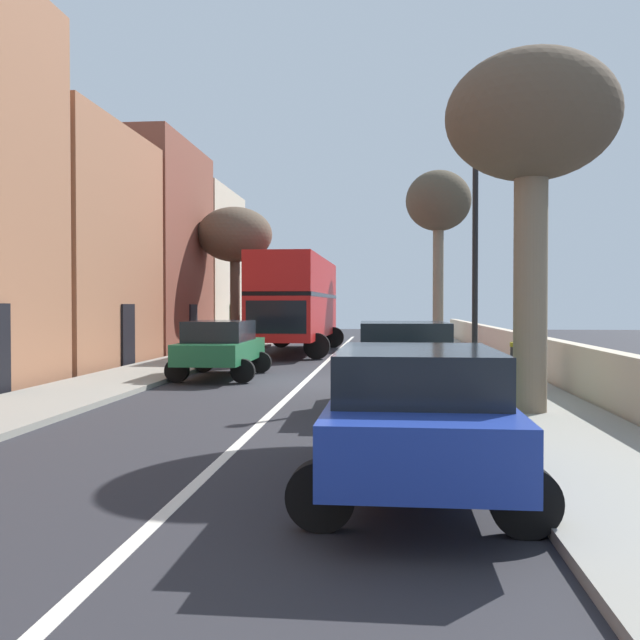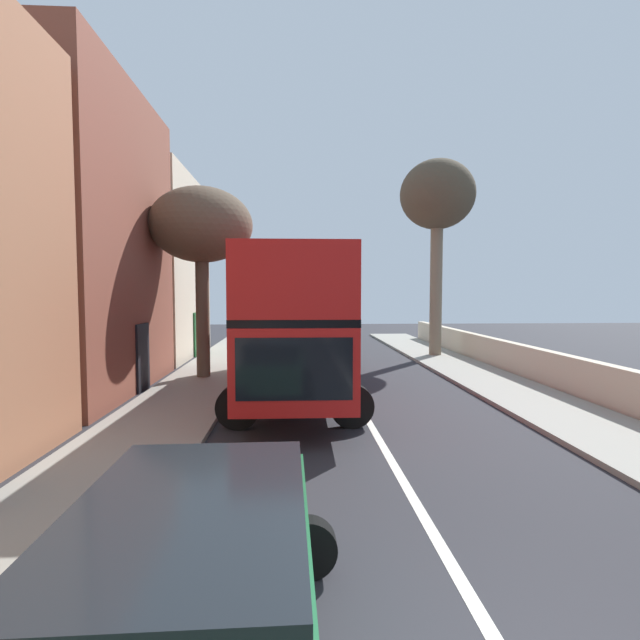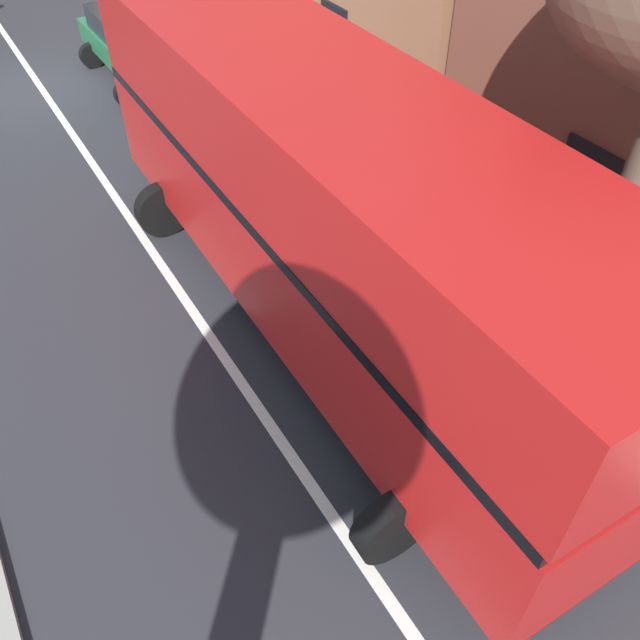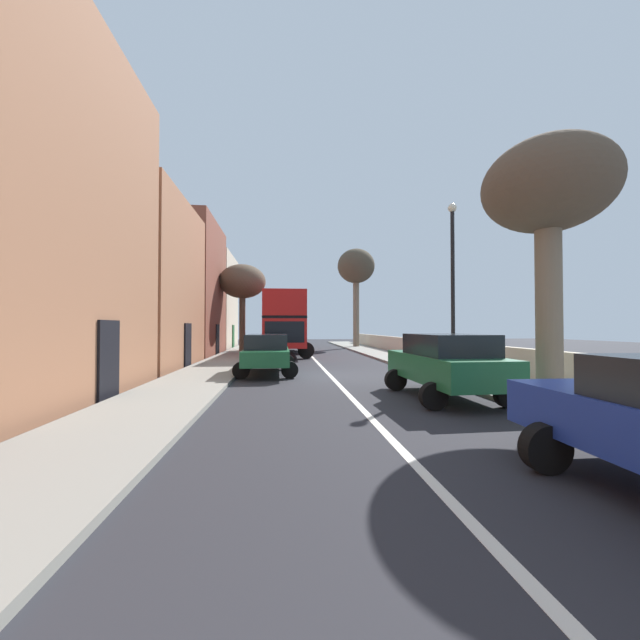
% 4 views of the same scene
% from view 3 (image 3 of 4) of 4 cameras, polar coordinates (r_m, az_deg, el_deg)
% --- Properties ---
extents(ground_plane, '(84.00, 84.00, 0.00)m').
position_cam_3_polar(ground_plane, '(19.44, -23.17, 18.11)').
color(ground_plane, '#28282D').
extents(road_centre_line, '(0.16, 54.00, 0.01)m').
position_cam_3_polar(road_centre_line, '(19.44, -23.17, 18.13)').
color(road_centre_line, silver).
rests_on(road_centre_line, ground).
extents(sidewalk_left, '(2.60, 60.00, 0.12)m').
position_cam_3_polar(sidewalk_left, '(20.58, -9.29, 22.35)').
color(sidewalk_left, gray).
rests_on(sidewalk_left, ground).
extents(double_decker_bus, '(3.65, 10.87, 4.06)m').
position_cam_3_polar(double_decker_bus, '(9.06, 0.41, 10.50)').
color(double_decker_bus, '#B21716').
rests_on(double_decker_bus, ground).
extents(parked_car_green_left_0, '(2.45, 4.60, 1.62)m').
position_cam_3_polar(parked_car_green_left_0, '(18.93, -15.79, 22.32)').
color(parked_car_green_left_0, '#1E6038').
rests_on(parked_car_green_left_0, ground).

